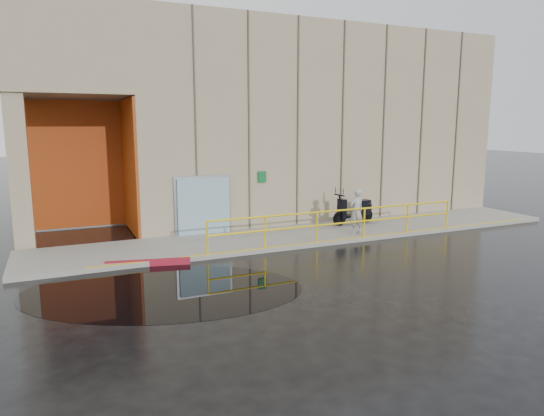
{
  "coord_description": "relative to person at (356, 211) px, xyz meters",
  "views": [
    {
      "loc": [
        -4.57,
        -10.7,
        4.02
      ],
      "look_at": [
        1.58,
        3.0,
        1.44
      ],
      "focal_mm": 32.0,
      "sensor_mm": 36.0,
      "label": 1
    }
  ],
  "objects": [
    {
      "name": "ground",
      "position": [
        -5.22,
        -3.67,
        -0.97
      ],
      "size": [
        120.0,
        120.0,
        0.0
      ],
      "primitive_type": "plane",
      "color": "black",
      "rests_on": "ground"
    },
    {
      "name": "sidewalk",
      "position": [
        -1.22,
        0.83,
        -0.89
      ],
      "size": [
        20.0,
        3.0,
        0.15
      ],
      "primitive_type": "cube",
      "color": "gray",
      "rests_on": "ground"
    },
    {
      "name": "building",
      "position": [
        -0.12,
        7.31,
        3.24
      ],
      "size": [
        20.0,
        10.17,
        8.0
      ],
      "color": "gray",
      "rests_on": "ground"
    },
    {
      "name": "guardrail",
      "position": [
        -0.97,
        -0.52,
        -0.29
      ],
      "size": [
        9.56,
        0.06,
        1.03
      ],
      "color": "yellow",
      "rests_on": "sidewalk"
    },
    {
      "name": "person",
      "position": [
        0.0,
        0.0,
        0.0
      ],
      "size": [
        0.65,
        0.47,
        1.63
      ],
      "primitive_type": "imported",
      "rotation": [
        0.0,
        0.0,
        3.29
      ],
      "color": "#A0A1A4",
      "rests_on": "sidewalk"
    },
    {
      "name": "scooter",
      "position": [
        0.89,
        1.49,
        0.03
      ],
      "size": [
        1.94,
        0.79,
        1.47
      ],
      "rotation": [
        0.0,
        0.0,
        0.1
      ],
      "color": "black",
      "rests_on": "sidewalk"
    },
    {
      "name": "red_curb",
      "position": [
        -7.52,
        -0.58,
        -0.88
      ],
      "size": [
        2.38,
        0.7,
        0.18
      ],
      "primitive_type": "cube",
      "rotation": [
        0.0,
        0.0,
        -0.22
      ],
      "color": "maroon",
      "rests_on": "ground"
    },
    {
      "name": "puddle",
      "position": [
        -7.56,
        -2.89,
        -0.96
      ],
      "size": [
        7.86,
        6.25,
        0.01
      ],
      "primitive_type": "cube",
      "rotation": [
        0.0,
        0.0,
        -0.34
      ],
      "color": "black",
      "rests_on": "ground"
    }
  ]
}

